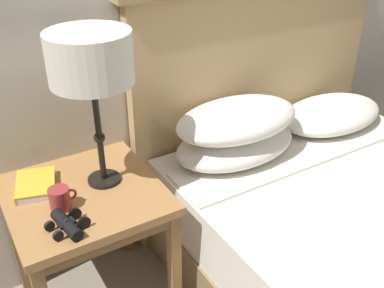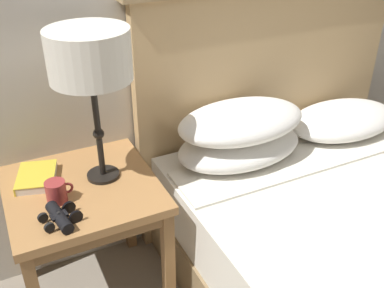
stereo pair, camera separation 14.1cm
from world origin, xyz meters
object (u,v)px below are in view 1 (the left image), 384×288
(nightstand, at_px, (86,208))
(table_lamp, at_px, (90,61))
(book_on_nightstand, at_px, (35,185))
(bed, at_px, (380,254))
(binoculars_pair, at_px, (67,224))
(coffee_mug, at_px, (60,199))

(nightstand, bearing_deg, table_lamp, 15.83)
(nightstand, height_order, book_on_nightstand, book_on_nightstand)
(bed, distance_m, binoculars_pair, 1.26)
(binoculars_pair, relative_size, coffee_mug, 1.59)
(nightstand, relative_size, table_lamp, 1.02)
(table_lamp, xyz_separation_m, book_on_nightstand, (-0.25, 0.08, -0.48))
(bed, bearing_deg, table_lamp, 144.09)
(coffee_mug, bearing_deg, book_on_nightstand, 106.24)
(bed, relative_size, book_on_nightstand, 8.89)
(nightstand, xyz_separation_m, binoculars_pair, (-0.12, -0.19, 0.10))
(book_on_nightstand, xyz_separation_m, binoculars_pair, (0.03, -0.30, 0.01))
(table_lamp, bearing_deg, coffee_mug, -156.32)
(table_lamp, height_order, coffee_mug, table_lamp)
(bed, height_order, binoculars_pair, bed)
(bed, distance_m, book_on_nightstand, 1.42)
(bed, distance_m, coffee_mug, 1.30)
(nightstand, distance_m, table_lamp, 0.59)
(binoculars_pair, height_order, coffee_mug, coffee_mug)
(binoculars_pair, bearing_deg, coffee_mug, 82.55)
(book_on_nightstand, bearing_deg, table_lamp, -18.74)
(table_lamp, bearing_deg, binoculars_pair, -135.11)
(binoculars_pair, xyz_separation_m, coffee_mug, (0.02, 0.13, 0.02))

